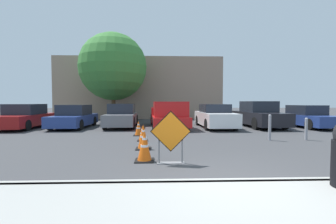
{
  "coord_description": "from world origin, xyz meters",
  "views": [
    {
      "loc": [
        -1.45,
        -4.03,
        1.57
      ],
      "look_at": [
        -1.04,
        7.47,
        1.07
      ],
      "focal_mm": 24.0,
      "sensor_mm": 36.0,
      "label": 1
    }
  ],
  "objects_px": {
    "traffic_cone_second": "(143,137)",
    "parked_car_second": "(74,117)",
    "road_closed_sign": "(171,136)",
    "parked_car_sixth": "(307,117)",
    "traffic_cone_third": "(142,133)",
    "pickup_truck": "(169,116)",
    "bollard_second": "(306,128)",
    "traffic_cone_fourth": "(138,128)",
    "parked_car_fifth": "(259,115)",
    "parked_car_nearest": "(25,117)",
    "parked_car_fourth": "(215,117)",
    "traffic_cone_nearest": "(144,146)",
    "bollard_nearest": "(270,127)",
    "parked_car_third": "(122,116)"
  },
  "relations": [
    {
      "from": "parked_car_second",
      "to": "parked_car_fourth",
      "type": "xyz_separation_m",
      "value": [
        8.69,
        -0.2,
        0.04
      ]
    },
    {
      "from": "parked_car_nearest",
      "to": "parked_car_fifth",
      "type": "xyz_separation_m",
      "value": [
        14.49,
        0.18,
        0.08
      ]
    },
    {
      "from": "parked_car_nearest",
      "to": "parked_car_fifth",
      "type": "height_order",
      "value": "parked_car_fifth"
    },
    {
      "from": "traffic_cone_nearest",
      "to": "parked_car_fourth",
      "type": "height_order",
      "value": "parked_car_fourth"
    },
    {
      "from": "parked_car_sixth",
      "to": "road_closed_sign",
      "type": "bearing_deg",
      "value": 39.46
    },
    {
      "from": "parked_car_fifth",
      "to": "bollard_nearest",
      "type": "xyz_separation_m",
      "value": [
        -1.79,
        -5.05,
        -0.18
      ]
    },
    {
      "from": "traffic_cone_third",
      "to": "parked_car_fifth",
      "type": "height_order",
      "value": "parked_car_fifth"
    },
    {
      "from": "parked_car_nearest",
      "to": "parked_car_second",
      "type": "relative_size",
      "value": 1.15
    },
    {
      "from": "traffic_cone_fourth",
      "to": "parked_car_nearest",
      "type": "bearing_deg",
      "value": 155.12
    },
    {
      "from": "parked_car_second",
      "to": "parked_car_nearest",
      "type": "bearing_deg",
      "value": 2.28
    },
    {
      "from": "traffic_cone_third",
      "to": "traffic_cone_fourth",
      "type": "relative_size",
      "value": 0.88
    },
    {
      "from": "traffic_cone_second",
      "to": "parked_car_fifth",
      "type": "bearing_deg",
      "value": 43.8
    },
    {
      "from": "parked_car_sixth",
      "to": "parked_car_fourth",
      "type": "bearing_deg",
      "value": -3.44
    },
    {
      "from": "road_closed_sign",
      "to": "parked_car_sixth",
      "type": "distance_m",
      "value": 12.02
    },
    {
      "from": "road_closed_sign",
      "to": "parked_car_sixth",
      "type": "xyz_separation_m",
      "value": [
        8.92,
        8.05,
        -0.08
      ]
    },
    {
      "from": "parked_car_fifth",
      "to": "bollard_second",
      "type": "bearing_deg",
      "value": 86.28
    },
    {
      "from": "traffic_cone_fourth",
      "to": "parked_car_fourth",
      "type": "xyz_separation_m",
      "value": [
        4.41,
        3.22,
        0.34
      ]
    },
    {
      "from": "traffic_cone_third",
      "to": "parked_car_fourth",
      "type": "distance_m",
      "value": 6.23
    },
    {
      "from": "parked_car_nearest",
      "to": "parked_car_second",
      "type": "distance_m",
      "value": 2.9
    },
    {
      "from": "parked_car_second",
      "to": "parked_car_sixth",
      "type": "distance_m",
      "value": 14.49
    },
    {
      "from": "parked_car_second",
      "to": "traffic_cone_second",
      "type": "bearing_deg",
      "value": 126.54
    },
    {
      "from": "bollard_second",
      "to": "parked_car_nearest",
      "type": "bearing_deg",
      "value": 161.1
    },
    {
      "from": "traffic_cone_second",
      "to": "traffic_cone_third",
      "type": "distance_m",
      "value": 1.63
    },
    {
      "from": "traffic_cone_fourth",
      "to": "traffic_cone_nearest",
      "type": "bearing_deg",
      "value": -82.6
    },
    {
      "from": "traffic_cone_nearest",
      "to": "parked_car_third",
      "type": "xyz_separation_m",
      "value": [
        -1.98,
        8.21,
        0.28
      ]
    },
    {
      "from": "traffic_cone_nearest",
      "to": "parked_car_nearest",
      "type": "xyz_separation_m",
      "value": [
        -7.78,
        7.95,
        0.27
      ]
    },
    {
      "from": "traffic_cone_second",
      "to": "parked_car_second",
      "type": "xyz_separation_m",
      "value": [
        -4.74,
        6.49,
        0.24
      ]
    },
    {
      "from": "traffic_cone_fourth",
      "to": "pickup_truck",
      "type": "xyz_separation_m",
      "value": [
        1.54,
        3.19,
        0.38
      ]
    },
    {
      "from": "traffic_cone_second",
      "to": "traffic_cone_fourth",
      "type": "xyz_separation_m",
      "value": [
        -0.46,
        3.07,
        -0.06
      ]
    },
    {
      "from": "traffic_cone_fourth",
      "to": "bollard_nearest",
      "type": "distance_m",
      "value": 5.74
    },
    {
      "from": "bollard_second",
      "to": "parked_car_second",
      "type": "bearing_deg",
      "value": 156.34
    },
    {
      "from": "parked_car_second",
      "to": "traffic_cone_fourth",
      "type": "bearing_deg",
      "value": 141.76
    },
    {
      "from": "parked_car_nearest",
      "to": "bollard_second",
      "type": "xyz_separation_m",
      "value": [
        14.24,
        -4.87,
        -0.17
      ]
    },
    {
      "from": "parked_car_second",
      "to": "parked_car_third",
      "type": "height_order",
      "value": "parked_car_third"
    },
    {
      "from": "road_closed_sign",
      "to": "parked_car_third",
      "type": "height_order",
      "value": "parked_car_third"
    },
    {
      "from": "traffic_cone_fourth",
      "to": "parked_car_sixth",
      "type": "bearing_deg",
      "value": 17.07
    },
    {
      "from": "traffic_cone_fourth",
      "to": "bollard_nearest",
      "type": "bearing_deg",
      "value": -15.63
    },
    {
      "from": "traffic_cone_nearest",
      "to": "parked_car_fourth",
      "type": "bearing_deg",
      "value": 64.05
    },
    {
      "from": "parked_car_nearest",
      "to": "bollard_nearest",
      "type": "height_order",
      "value": "parked_car_nearest"
    },
    {
      "from": "traffic_cone_fourth",
      "to": "parked_car_fifth",
      "type": "distance_m",
      "value": 8.12
    },
    {
      "from": "traffic_cone_second",
      "to": "bollard_nearest",
      "type": "height_order",
      "value": "bollard_nearest"
    },
    {
      "from": "traffic_cone_second",
      "to": "parked_car_fifth",
      "type": "relative_size",
      "value": 0.18
    },
    {
      "from": "pickup_truck",
      "to": "traffic_cone_nearest",
      "type": "bearing_deg",
      "value": 79.28
    },
    {
      "from": "pickup_truck",
      "to": "parked_car_fourth",
      "type": "xyz_separation_m",
      "value": [
        2.87,
        0.02,
        -0.04
      ]
    },
    {
      "from": "traffic_cone_third",
      "to": "parked_car_second",
      "type": "distance_m",
      "value": 6.69
    },
    {
      "from": "pickup_truck",
      "to": "bollard_second",
      "type": "distance_m",
      "value": 7.28
    },
    {
      "from": "road_closed_sign",
      "to": "parked_car_second",
      "type": "relative_size",
      "value": 0.33
    },
    {
      "from": "road_closed_sign",
      "to": "traffic_cone_third",
      "type": "distance_m",
      "value": 3.63
    },
    {
      "from": "traffic_cone_fourth",
      "to": "parked_car_second",
      "type": "bearing_deg",
      "value": 141.34
    },
    {
      "from": "traffic_cone_second",
      "to": "bollard_nearest",
      "type": "relative_size",
      "value": 0.77
    }
  ]
}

